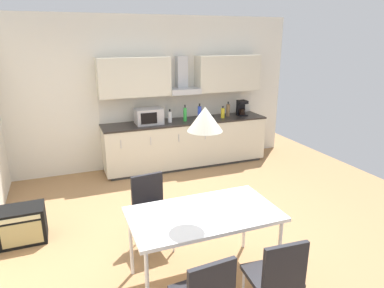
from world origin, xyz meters
TOP-DOWN VIEW (x-y plane):
  - ground_plane at (0.00, 0.00)m, footprint 7.28×7.74m
  - wall_back at (0.00, 2.63)m, footprint 5.82×0.10m
  - kitchen_counter at (0.67, 2.27)m, footprint 3.13×0.65m
  - backsplash_tile at (0.67, 2.57)m, footprint 3.11×0.02m
  - upper_wall_cabinets at (0.67, 2.41)m, footprint 3.11×0.40m
  - microwave at (-0.04, 2.26)m, footprint 0.48×0.35m
  - coffee_maker at (1.86, 2.29)m, footprint 0.18×0.19m
  - bottle_blue at (0.95, 2.28)m, footprint 0.07×0.07m
  - bottle_brown at (1.57, 2.31)m, footprint 0.07×0.07m
  - bottle_white at (0.35, 2.23)m, footprint 0.08×0.08m
  - bottle_green at (0.64, 2.22)m, footprint 0.07×0.07m
  - bottle_yellow at (1.41, 2.21)m, footprint 0.08×0.08m
  - dining_table at (-0.31, -0.89)m, footprint 1.44×0.80m
  - chair_near_right at (0.01, -1.68)m, footprint 0.43×0.43m
  - chair_far_left at (-0.65, -0.11)m, footprint 0.44×0.44m
  - guitar_amp at (-2.08, 0.53)m, footprint 0.52×0.37m
  - pendant_lamp at (-0.31, -0.89)m, footprint 0.32×0.32m

SIDE VIEW (x-z plane):
  - ground_plane at x=0.00m, z-range -0.02..0.00m
  - guitar_amp at x=-2.08m, z-range 0.00..0.44m
  - kitchen_counter at x=0.67m, z-range 0.00..0.89m
  - chair_near_right at x=0.01m, z-range 0.10..0.97m
  - chair_far_left at x=-0.65m, z-range 0.10..0.97m
  - dining_table at x=-0.31m, z-range 0.33..1.09m
  - bottle_yellow at x=1.41m, z-range 0.87..1.10m
  - bottle_white at x=0.35m, z-range 0.87..1.12m
  - bottle_brown at x=1.57m, z-range 0.87..1.15m
  - bottle_blue at x=0.95m, z-range 0.87..1.17m
  - bottle_green at x=0.64m, z-range 0.87..1.17m
  - microwave at x=-0.04m, z-range 0.89..1.17m
  - coffee_maker at x=1.86m, z-range 0.89..1.19m
  - backsplash_tile at x=0.67m, z-range 0.89..1.36m
  - wall_back at x=0.00m, z-range 0.00..2.77m
  - pendant_lamp at x=-0.31m, z-range 1.58..1.80m
  - upper_wall_cabinets at x=0.67m, z-range 1.37..2.05m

